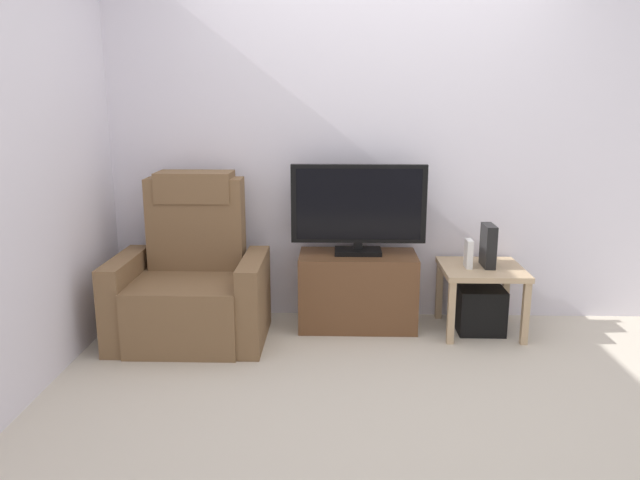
{
  "coord_description": "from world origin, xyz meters",
  "views": [
    {
      "loc": [
        -0.25,
        -3.18,
        1.56
      ],
      "look_at": [
        -0.35,
        0.5,
        0.7
      ],
      "focal_mm": 34.21,
      "sensor_mm": 36.0,
      "label": 1
    }
  ],
  "objects_px": {
    "tv_stand": "(357,290)",
    "side_table": "(481,277)",
    "subwoofer_box": "(479,309)",
    "television": "(359,207)",
    "game_console": "(488,246)",
    "recliner_armchair": "(192,282)",
    "book_upright": "(469,254)"
  },
  "relations": [
    {
      "from": "tv_stand",
      "to": "recliner_armchair",
      "type": "relative_size",
      "value": 0.74
    },
    {
      "from": "side_table",
      "to": "book_upright",
      "type": "bearing_deg",
      "value": -168.69
    },
    {
      "from": "tv_stand",
      "to": "television",
      "type": "relative_size",
      "value": 0.88
    },
    {
      "from": "tv_stand",
      "to": "side_table",
      "type": "distance_m",
      "value": 0.85
    },
    {
      "from": "television",
      "to": "side_table",
      "type": "bearing_deg",
      "value": -5.69
    },
    {
      "from": "subwoofer_box",
      "to": "game_console",
      "type": "relative_size",
      "value": 1.08
    },
    {
      "from": "recliner_armchair",
      "to": "side_table",
      "type": "distance_m",
      "value": 1.94
    },
    {
      "from": "recliner_armchair",
      "to": "tv_stand",
      "type": "bearing_deg",
      "value": 7.24
    },
    {
      "from": "game_console",
      "to": "subwoofer_box",
      "type": "bearing_deg",
      "value": -164.05
    },
    {
      "from": "side_table",
      "to": "game_console",
      "type": "relative_size",
      "value": 1.89
    },
    {
      "from": "television",
      "to": "book_upright",
      "type": "relative_size",
      "value": 4.82
    },
    {
      "from": "subwoofer_box",
      "to": "television",
      "type": "bearing_deg",
      "value": 174.31
    },
    {
      "from": "subwoofer_box",
      "to": "side_table",
      "type": "bearing_deg",
      "value": 0.0
    },
    {
      "from": "television",
      "to": "game_console",
      "type": "xyz_separation_m",
      "value": [
        0.87,
        -0.07,
        -0.24
      ]
    },
    {
      "from": "recliner_armchair",
      "to": "game_console",
      "type": "bearing_deg",
      "value": 0.81
    },
    {
      "from": "subwoofer_box",
      "to": "book_upright",
      "type": "relative_size",
      "value": 1.63
    },
    {
      "from": "television",
      "to": "recliner_armchair",
      "type": "height_order",
      "value": "television"
    },
    {
      "from": "recliner_armchair",
      "to": "book_upright",
      "type": "xyz_separation_m",
      "value": [
        1.84,
        0.13,
        0.18
      ]
    },
    {
      "from": "side_table",
      "to": "subwoofer_box",
      "type": "xyz_separation_m",
      "value": [
        0.0,
        0.0,
        -0.23
      ]
    },
    {
      "from": "tv_stand",
      "to": "television",
      "type": "distance_m",
      "value": 0.58
    },
    {
      "from": "tv_stand",
      "to": "side_table",
      "type": "xyz_separation_m",
      "value": [
        0.83,
        -0.06,
        0.12
      ]
    },
    {
      "from": "recliner_armchair",
      "to": "game_console",
      "type": "distance_m",
      "value": 1.99
    },
    {
      "from": "subwoofer_box",
      "to": "game_console",
      "type": "xyz_separation_m",
      "value": [
        0.04,
        0.01,
        0.44
      ]
    },
    {
      "from": "side_table",
      "to": "subwoofer_box",
      "type": "relative_size",
      "value": 1.75
    },
    {
      "from": "tv_stand",
      "to": "side_table",
      "type": "bearing_deg",
      "value": -4.4
    },
    {
      "from": "television",
      "to": "side_table",
      "type": "height_order",
      "value": "television"
    },
    {
      "from": "television",
      "to": "recliner_armchair",
      "type": "distance_m",
      "value": 1.22
    },
    {
      "from": "television",
      "to": "book_upright",
      "type": "bearing_deg",
      "value": -8.0
    },
    {
      "from": "subwoofer_box",
      "to": "game_console",
      "type": "distance_m",
      "value": 0.44
    },
    {
      "from": "television",
      "to": "subwoofer_box",
      "type": "xyz_separation_m",
      "value": [
        0.83,
        -0.08,
        -0.69
      ]
    },
    {
      "from": "television",
      "to": "subwoofer_box",
      "type": "height_order",
      "value": "television"
    },
    {
      "from": "subwoofer_box",
      "to": "book_upright",
      "type": "xyz_separation_m",
      "value": [
        -0.1,
        -0.02,
        0.39
      ]
    }
  ]
}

